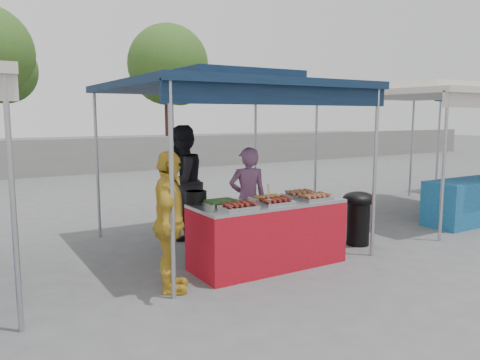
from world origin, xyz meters
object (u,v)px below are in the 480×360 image
vendor_table (268,234)px  vendor_woman (248,199)px  cooking_pot (196,197)px  customer_person (169,222)px  helper_man (181,183)px  wok_burner (359,213)px

vendor_table → vendor_woman: vendor_woman is taller
cooking_pot → customer_person: bearing=-137.0°
cooking_pot → helper_man: size_ratio=0.15×
wok_burner → vendor_woman: vendor_woman is taller
cooking_pot → vendor_woman: size_ratio=0.18×
vendor_table → helper_man: (-0.40, 1.82, 0.48)m
vendor_woman → helper_man: (-0.56, 1.08, 0.15)m
vendor_table → helper_man: helper_man is taller
cooking_pot → customer_person: (-0.59, -0.55, -0.14)m
cooking_pot → customer_person: customer_person is taller
vendor_table → wok_burner: (1.74, 0.11, 0.06)m
vendor_table → vendor_woman: bearing=78.0°
wok_burner → cooking_pot: bearing=169.1°
customer_person → vendor_woman: bearing=-34.0°
cooking_pot → helper_man: (0.45, 1.45, -0.03)m
wok_burner → vendor_table: bearing=178.5°
cooking_pot → wok_burner: 2.64m
vendor_table → wok_burner: size_ratio=2.43×
cooking_pot → customer_person: 0.82m
vendor_table → helper_man: 1.93m
cooking_pot → vendor_woman: 1.09m
vendor_table → helper_man: size_ratio=1.11×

